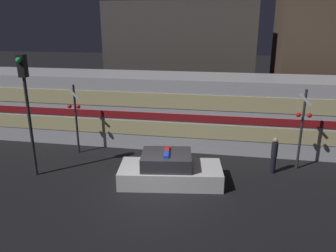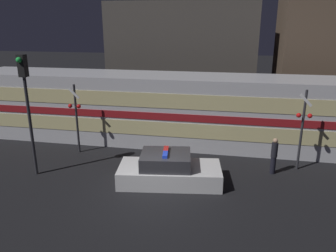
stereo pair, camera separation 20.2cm
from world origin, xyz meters
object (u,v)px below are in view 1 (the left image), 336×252
Objects in this scene: train at (166,109)px; pedestrian at (274,155)px; crossing_signal_near at (302,125)px; traffic_light_corner at (26,95)px; police_car at (170,171)px.

pedestrian is at bearing -30.77° from train.
pedestrian is 1.84m from crossing_signal_near.
pedestrian is 10.97m from traffic_light_corner.
traffic_light_corner is (-4.90, -5.37, 1.76)m from train.
pedestrian is at bearing 11.37° from traffic_light_corner.
crossing_signal_near is at bearing -21.55° from train.
train is 4.93× the size of police_car.
police_car is at bearing -156.93° from crossing_signal_near.
police_car is 1.20× the size of crossing_signal_near.
traffic_light_corner is (-5.97, -0.35, 3.11)m from police_car.
police_car is 2.69× the size of pedestrian.
train is at bearing 158.45° from crossing_signal_near.
train is 5.31m from police_car.
crossing_signal_near is 11.99m from traffic_light_corner.
traffic_light_corner reaches higher than police_car.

